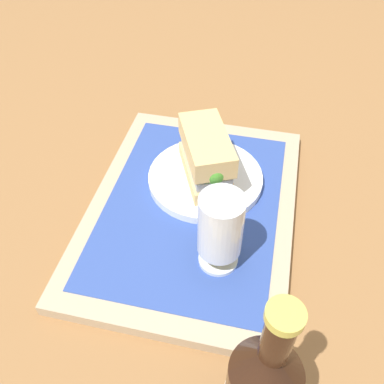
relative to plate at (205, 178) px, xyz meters
name	(u,v)px	position (x,y,z in m)	size (l,w,h in m)	color
ground_plane	(192,213)	(0.06, -0.01, -0.03)	(3.00, 3.00, 0.00)	olive
tray	(192,209)	(0.06, -0.01, -0.02)	(0.44, 0.32, 0.02)	tan
placemat	(192,205)	(0.06, -0.01, -0.01)	(0.38, 0.27, 0.00)	#2D4793
plate	(205,178)	(0.00, 0.00, 0.00)	(0.19, 0.19, 0.01)	white
sandwich	(207,157)	(0.00, 0.00, 0.05)	(0.14, 0.11, 0.08)	tan
beer_glass	(220,230)	(0.15, 0.05, 0.06)	(0.06, 0.06, 0.12)	silver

